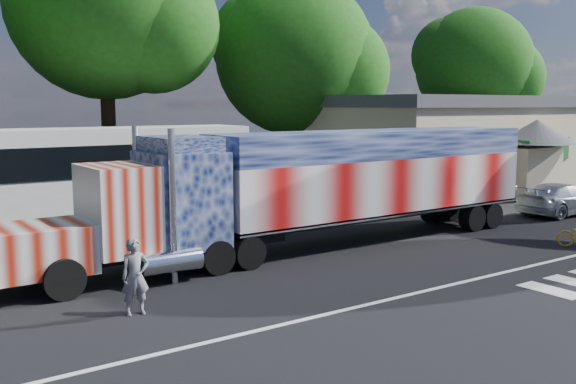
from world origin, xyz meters
TOP-DOWN VIEW (x-y plane):
  - ground at (0.00, 0.00)m, footprint 100.00×100.00m
  - lane_markings at (1.71, -3.77)m, footprint 30.00×2.67m
  - semi_truck at (1.08, 2.56)m, footprint 19.34×3.05m
  - coach_bus at (-3.95, 11.09)m, footprint 13.13×3.06m
  - hall_building at (19.92, 10.86)m, footprint 22.40×12.80m
  - parked_car at (13.62, 1.68)m, footprint 4.82×2.14m
  - woman at (-6.66, -0.51)m, footprint 0.68×0.48m
  - tree_far_ne at (27.77, 18.07)m, footprint 9.17×8.73m
  - tree_n_mid at (-0.78, 17.13)m, footprint 9.74×9.27m
  - tree_ne_a at (9.70, 15.97)m, footprint 9.41×8.96m

SIDE VIEW (x-z plane):
  - ground at x=0.00m, z-range 0.00..0.00m
  - lane_markings at x=1.71m, z-range 0.00..0.01m
  - parked_car at x=13.62m, z-range 0.00..1.37m
  - woman at x=-6.66m, z-range 0.00..1.76m
  - coach_bus at x=-3.95m, z-range 0.07..3.89m
  - semi_truck at x=1.08m, z-range 0.06..4.18m
  - hall_building at x=19.92m, z-range 0.02..5.22m
  - tree_ne_a at x=9.70m, z-range 1.45..13.40m
  - tree_far_ne at x=27.77m, z-range 1.57..13.53m
  - tree_n_mid at x=-0.78m, z-range 2.42..16.66m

